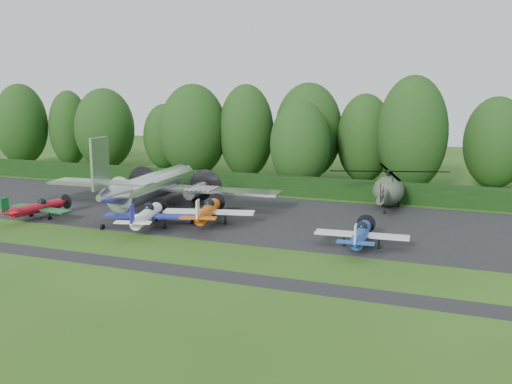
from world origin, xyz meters
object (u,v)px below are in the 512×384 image
at_px(transport_plane, 153,186).
at_px(helicopter, 388,188).
at_px(light_plane_white, 147,215).
at_px(light_plane_orange, 208,211).
at_px(light_plane_blue, 361,234).
at_px(light_plane_red, 37,208).

relative_size(transport_plane, helicopter, 1.84).
distance_m(transport_plane, light_plane_white, 8.57).
height_order(transport_plane, light_plane_orange, transport_plane).
height_order(light_plane_blue, helicopter, helicopter).
height_order(light_plane_orange, light_plane_blue, light_plane_orange).
distance_m(transport_plane, helicopter, 22.54).
bearing_deg(light_plane_white, light_plane_orange, 53.11).
bearing_deg(light_plane_white, helicopter, 57.97).
height_order(transport_plane, light_plane_white, transport_plane).
xyz_separation_m(light_plane_white, light_plane_orange, (3.99, 3.09, 0.04)).
bearing_deg(light_plane_red, transport_plane, 40.00).
distance_m(light_plane_orange, light_plane_blue, 13.53).
bearing_deg(light_plane_orange, light_plane_white, -127.71).
height_order(transport_plane, light_plane_red, transport_plane).
relative_size(light_plane_white, light_plane_orange, 0.97).
distance_m(transport_plane, light_plane_orange, 9.19).
bearing_deg(light_plane_blue, transport_plane, 166.67).
xyz_separation_m(light_plane_white, light_plane_blue, (17.31, 0.74, -0.11)).
distance_m(transport_plane, light_plane_blue, 22.40).
bearing_deg(light_plane_red, light_plane_white, -6.83).
xyz_separation_m(light_plane_red, helicopter, (27.94, 15.99, 0.92)).
xyz_separation_m(light_plane_red, light_plane_orange, (14.91, 3.43, 0.20)).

